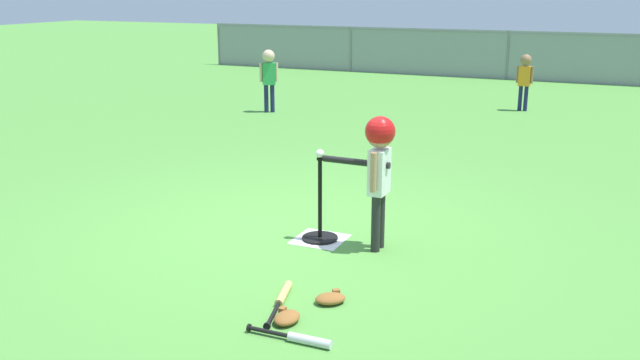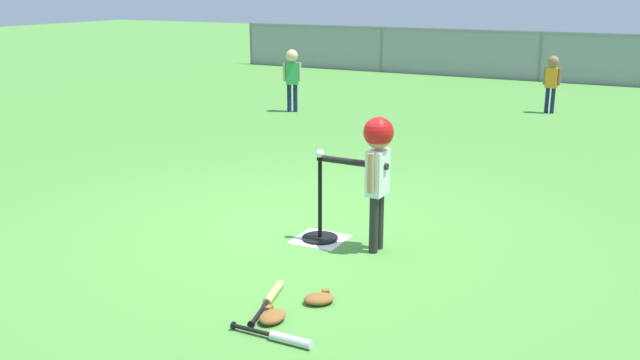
% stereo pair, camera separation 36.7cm
% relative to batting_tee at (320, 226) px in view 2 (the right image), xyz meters
% --- Properties ---
extents(ground_plane, '(60.00, 60.00, 0.00)m').
position_rel_batting_tee_xyz_m(ground_plane, '(-0.37, 0.10, -0.12)').
color(ground_plane, '#51933D').
extents(home_plate, '(0.44, 0.44, 0.01)m').
position_rel_batting_tee_xyz_m(home_plate, '(0.00, 0.00, -0.12)').
color(home_plate, white).
rests_on(home_plate, ground_plane).
extents(batting_tee, '(0.32, 0.32, 0.75)m').
position_rel_batting_tee_xyz_m(batting_tee, '(0.00, 0.00, 0.00)').
color(batting_tee, black).
rests_on(batting_tee, ground_plane).
extents(baseball_on_tee, '(0.07, 0.07, 0.07)m').
position_rel_batting_tee_xyz_m(baseball_on_tee, '(0.00, 0.00, 0.66)').
color(baseball_on_tee, white).
rests_on(baseball_on_tee, batting_tee).
extents(batter_child, '(0.64, 0.33, 1.15)m').
position_rel_batting_tee_xyz_m(batter_child, '(0.54, -0.01, 0.70)').
color(batter_child, '#262626').
rests_on(batter_child, ground_plane).
extents(fielder_near_left, '(0.30, 0.20, 1.01)m').
position_rel_batting_tee_xyz_m(fielder_near_left, '(0.64, 7.53, 0.52)').
color(fielder_near_left, '#191E4C').
rests_on(fielder_near_left, ground_plane).
extents(fielder_deep_right, '(0.29, 0.23, 1.10)m').
position_rel_batting_tee_xyz_m(fielder_deep_right, '(-3.45, 5.55, 0.58)').
color(fielder_deep_right, '#191E4C').
rests_on(fielder_deep_right, ground_plane).
extents(spare_bat_silver, '(0.59, 0.06, 0.06)m').
position_rel_batting_tee_xyz_m(spare_bat_silver, '(0.65, -1.76, -0.09)').
color(spare_bat_silver, silver).
rests_on(spare_bat_silver, ground_plane).
extents(spare_bat_wood, '(0.22, 0.68, 0.06)m').
position_rel_batting_tee_xyz_m(spare_bat_wood, '(0.27, -1.28, -0.09)').
color(spare_bat_wood, '#DBB266').
rests_on(spare_bat_wood, ground_plane).
extents(glove_by_plate, '(0.18, 0.23, 0.07)m').
position_rel_batting_tee_xyz_m(glove_by_plate, '(0.44, -1.55, -0.09)').
color(glove_by_plate, brown).
rests_on(glove_by_plate, ground_plane).
extents(glove_tossed_aside, '(0.27, 0.26, 0.07)m').
position_rel_batting_tee_xyz_m(glove_tossed_aside, '(0.59, -1.15, -0.09)').
color(glove_tossed_aside, brown).
rests_on(glove_tossed_aside, ground_plane).
extents(outfield_fence, '(16.06, 0.06, 1.15)m').
position_rel_batting_tee_xyz_m(outfield_fence, '(-0.37, 11.81, 0.49)').
color(outfield_fence, slate).
rests_on(outfield_fence, ground_plane).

